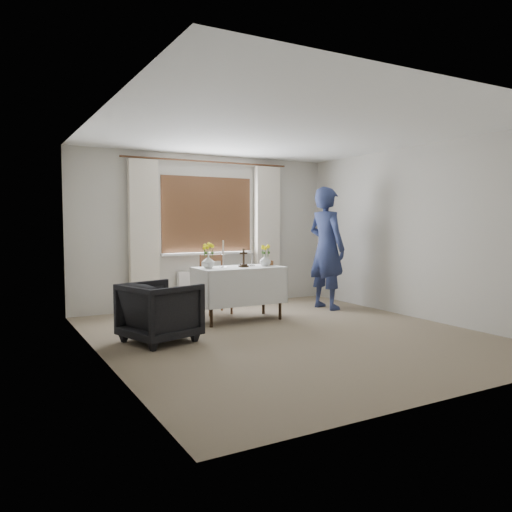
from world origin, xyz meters
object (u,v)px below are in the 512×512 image
Objects in this scene: altar_table at (239,294)px; wooden_cross at (244,258)px; armchair at (160,312)px; flower_vase_left at (208,262)px; person at (327,248)px; wooden_chair at (216,284)px; flower_vase_right at (265,260)px.

wooden_cross is (0.05, -0.04, 0.51)m from altar_table.
flower_vase_left is at bearing -68.88° from armchair.
armchair is 1.67m from wooden_cross.
armchair is at bearing -156.56° from wooden_cross.
person reaches higher than wooden_cross.
wooden_cross reaches higher than altar_table.
armchair is at bearing 97.24° from person.
wooden_cross is 0.51m from flower_vase_left.
person is (1.67, 0.17, 0.60)m from altar_table.
altar_table is at bearing 87.43° from person.
flower_vase_left reaches higher than wooden_chair.
person is 10.69× the size of flower_vase_left.
wooden_cross is (0.12, -0.68, 0.44)m from wooden_chair.
flower_vase_left is (-2.12, -0.11, -0.13)m from person.
flower_vase_right is (0.47, -0.70, 0.40)m from wooden_chair.
flower_vase_right is at bearing 91.67° from person.
altar_table is at bearing 145.29° from wooden_cross.
altar_table is at bearing -83.34° from wooden_chair.
armchair is at bearing -141.61° from flower_vase_left.
wooden_chair is 4.92× the size of flower_vase_left.
person is 11.57× the size of flower_vase_right.
person reaches higher than flower_vase_left.
person is 1.63m from wooden_cross.
wooden_cross is (-1.62, -0.21, -0.09)m from person.
altar_table is 1.38× the size of wooden_chair.
wooden_chair is at bearing 123.70° from flower_vase_right.
altar_table is 0.65m from flower_vase_left.
wooden_cross is at bearing -83.07° from armchair.
flower_vase_left is (0.95, 0.75, 0.50)m from armchair.
person is at bearing -14.44° from wooden_chair.
person is at bearing 2.87° from flower_vase_left.
altar_table is 4.74× the size of wooden_cross.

